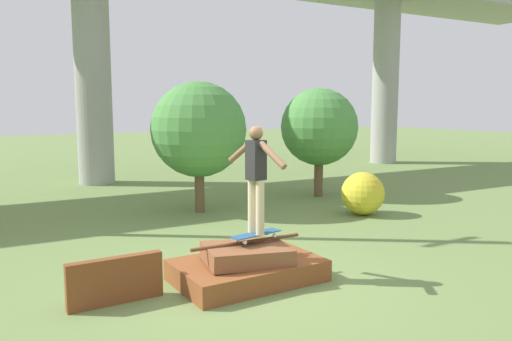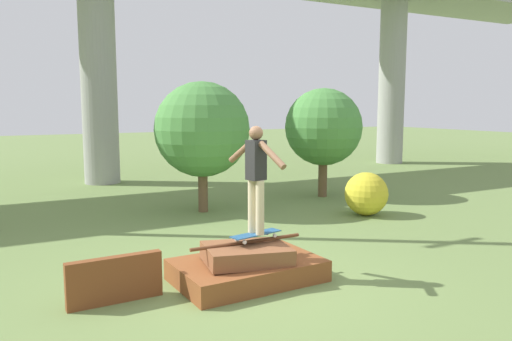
% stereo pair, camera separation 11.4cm
% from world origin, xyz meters
% --- Properties ---
extents(ground_plane, '(80.00, 80.00, 0.00)m').
position_xyz_m(ground_plane, '(0.00, 0.00, 0.00)').
color(ground_plane, olive).
extents(scrap_pile, '(2.05, 1.37, 0.58)m').
position_xyz_m(scrap_pile, '(-0.01, -0.02, 0.21)').
color(scrap_pile, brown).
rests_on(scrap_pile, ground_plane).
extents(scrap_plank_loose, '(1.19, 0.17, 0.59)m').
position_xyz_m(scrap_plank_loose, '(-1.82, 0.06, 0.29)').
color(scrap_plank_loose, brown).
rests_on(scrap_plank_loose, ground_plane).
extents(skateboard, '(0.82, 0.36, 0.09)m').
position_xyz_m(skateboard, '(0.13, -0.02, 0.65)').
color(skateboard, '#23517F').
rests_on(skateboard, scrap_pile).
extents(skater, '(0.33, 1.16, 1.51)m').
position_xyz_m(skater, '(0.13, -0.02, 1.53)').
color(skater, '#C6B78E').
rests_on(skater, skateboard).
extents(tree_behind_left, '(2.07, 2.07, 2.92)m').
position_xyz_m(tree_behind_left, '(4.80, 4.91, 1.88)').
color(tree_behind_left, brown).
rests_on(tree_behind_left, ground_plane).
extents(tree_behind_right, '(2.18, 2.18, 3.00)m').
position_xyz_m(tree_behind_right, '(1.19, 4.60, 1.91)').
color(tree_behind_right, brown).
rests_on(tree_behind_right, ground_plane).
extents(bush_yellow_flowering, '(0.97, 0.97, 0.97)m').
position_xyz_m(bush_yellow_flowering, '(4.29, 2.53, 0.49)').
color(bush_yellow_flowering, gold).
rests_on(bush_yellow_flowering, ground_plane).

